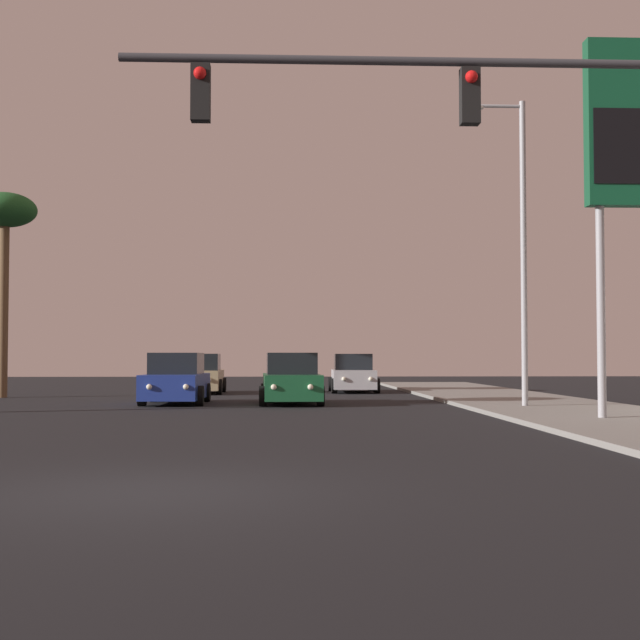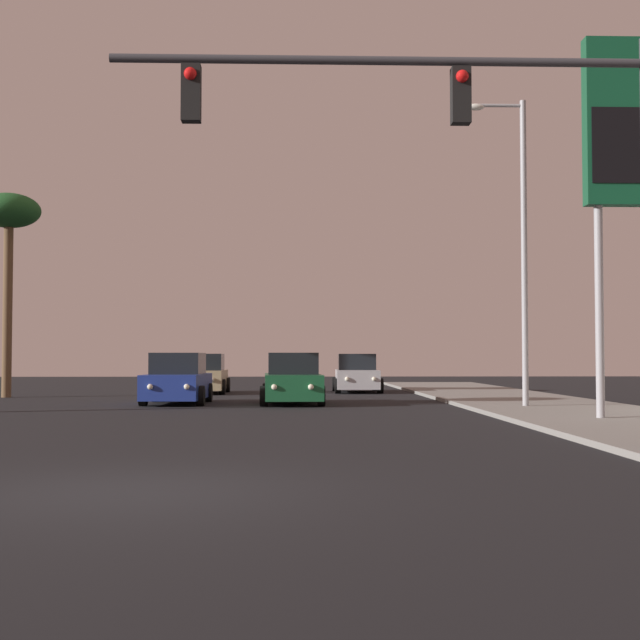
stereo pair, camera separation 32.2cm
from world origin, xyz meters
name	(u,v)px [view 2 (the right image)]	position (x,y,z in m)	size (l,w,h in m)	color
ground_plane	(128,491)	(0.00, 0.00, 0.00)	(120.00, 120.00, 0.00)	black
sidewalk_right	(622,421)	(9.50, 10.00, 0.06)	(5.00, 60.00, 0.12)	gray
car_green	(293,381)	(1.88, 18.88, 0.76)	(2.04, 4.34, 1.68)	#195933
car_silver	(357,375)	(4.69, 28.60, 0.76)	(2.04, 4.34, 1.68)	#B7B7BC
car_tan	(204,375)	(-1.90, 27.62, 0.76)	(2.04, 4.32, 1.68)	tan
car_blue	(178,381)	(-1.92, 19.17, 0.76)	(2.04, 4.33, 1.68)	navy
traffic_light_mast	(489,151)	(4.98, 3.45, 4.79)	(8.60, 0.36, 6.50)	#38383D
street_lamp	(520,235)	(8.55, 15.44, 5.12)	(1.74, 0.24, 9.00)	#99999E
gas_station_sign	(626,143)	(9.80, 10.30, 6.62)	(2.00, 0.42, 9.00)	#99999E
palm_tree_mid	(9,221)	(-9.05, 24.00, 6.79)	(2.40, 2.40, 7.84)	brown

